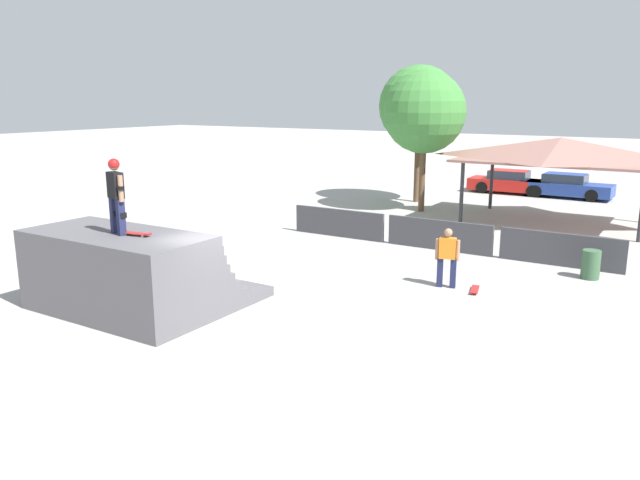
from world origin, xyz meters
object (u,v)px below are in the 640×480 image
bystander_walking (447,255)px  tree_far_back (425,112)px  trash_bin (591,264)px  parked_car_red (510,182)px  parked_car_blue (566,186)px  tree_beside_pavilion (419,106)px  skateboard_on_ground (475,290)px  skateboard_on_deck (137,233)px  skater_on_deck (116,191)px

bystander_walking → tree_far_back: (-5.34, 10.80, 3.59)m
bystander_walking → tree_far_back: tree_far_back is taller
trash_bin → parked_car_red: (-6.66, 15.59, 0.18)m
bystander_walking → parked_car_blue: (-0.45, 18.59, -0.33)m
tree_far_back → trash_bin: bearing=-42.1°
tree_beside_pavilion → parked_car_blue: tree_beside_pavilion is taller
bystander_walking → skateboard_on_ground: bystander_walking is taller
tree_beside_pavilion → parked_car_red: size_ratio=1.51×
skateboard_on_deck → tree_far_back: bearing=80.0°
tree_beside_pavilion → tree_far_back: size_ratio=1.06×
skater_on_deck → bystander_walking: skater_on_deck is taller
skateboard_on_deck → tree_beside_pavilion: bearing=83.8°
bystander_walking → parked_car_blue: bearing=-102.8°
tree_beside_pavilion → trash_bin: (9.90, -10.17, -4.33)m
skateboard_on_deck → parked_car_blue: 25.30m
tree_far_back → skater_on_deck: bearing=-91.6°
skateboard_on_ground → trash_bin: size_ratio=0.98×
skater_on_deck → parked_car_red: size_ratio=0.40×
tree_beside_pavilion → bystander_walking: bearing=-63.3°
bystander_walking → skateboard_on_ground: bearing=166.4°
skateboard_on_ground → skateboard_on_deck: bearing=-58.5°
skateboard_on_deck → bystander_walking: (5.31, 6.20, -1.13)m
skater_on_deck → skateboard_on_ground: size_ratio=2.15×
trash_bin → skater_on_deck: bearing=-134.3°
bystander_walking → trash_bin: bystander_walking is taller
skater_on_deck → parked_car_blue: bearing=94.8°
skateboard_on_deck → tree_beside_pavilion: tree_beside_pavilion is taller
tree_far_back → parked_car_red: size_ratio=1.43×
skateboard_on_ground → parked_car_blue: parked_car_blue is taller
skateboard_on_deck → bystander_walking: size_ratio=0.48×
skateboard_on_ground → tree_beside_pavilion: (-7.46, 13.19, 4.70)m
parked_car_blue → tree_far_back: bearing=-120.7°
bystander_walking → tree_beside_pavilion: 15.26m
skateboard_on_deck → tree_far_back: tree_far_back is taller
skateboard_on_ground → trash_bin: trash_bin is taller
bystander_walking → parked_car_blue: 18.60m
skateboard_on_ground → tree_far_back: size_ratio=0.13×
parked_car_blue → skateboard_on_ground: bearing=-84.7°
skateboard_on_ground → parked_car_red: parked_car_red is taller
bystander_walking → skater_on_deck: bearing=33.0°
bystander_walking → tree_beside_pavilion: bearing=-77.4°
tree_far_back → trash_bin: 12.29m
skater_on_deck → parked_car_red: (2.43, 24.90, -2.42)m
skater_on_deck → bystander_walking: size_ratio=1.07×
bystander_walking → skateboard_on_ground: 1.20m
bystander_walking → skateboard_on_ground: size_ratio=2.02×
tree_far_back → skateboard_on_deck: bearing=-89.9°
tree_beside_pavilion → parked_car_blue: 9.20m
tree_far_back → parked_car_red: (1.94, 7.82, -3.91)m
skater_on_deck → tree_beside_pavilion: 19.58m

